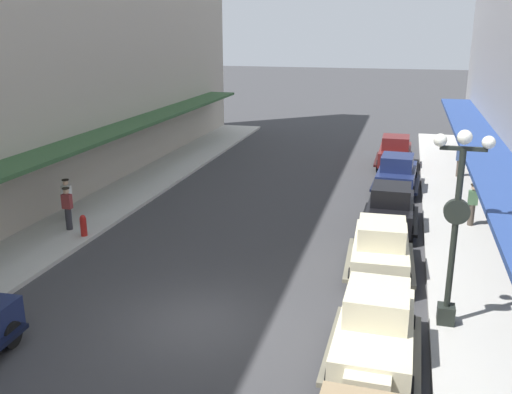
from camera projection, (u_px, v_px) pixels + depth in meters
name	position (u px, v px, depth m)	size (l,w,h in m)	color
ground_plane	(199.00, 322.00, 15.32)	(200.00, 200.00, 0.00)	#38383A
sidewalk_right	(496.00, 360.00, 13.46)	(3.00, 60.00, 0.15)	#B7B5AD
parked_car_0	(397.00, 173.00, 27.22)	(2.30, 4.32, 1.84)	#19234C
parked_car_1	(395.00, 151.00, 31.91)	(2.16, 4.27, 1.84)	#591919
parked_car_3	(381.00, 247.00, 18.07)	(2.26, 4.30, 1.84)	beige
parked_car_5	(375.00, 328.00, 13.18)	(2.19, 4.28, 1.84)	beige
parked_car_6	(391.00, 206.00, 22.11)	(2.19, 4.28, 1.84)	black
lamp_post_with_clock	(456.00, 222.00, 14.20)	(1.42, 0.44, 5.16)	black
fire_hydrant	(83.00, 225.00, 21.15)	(0.24, 0.24, 0.82)	#B21E19
pedestrian_0	(460.00, 160.00, 29.44)	(0.36, 0.28, 1.67)	#4C4238
pedestrian_2	(472.00, 204.00, 22.15)	(0.36, 0.28, 1.67)	#4C4238
pedestrian_4	(68.00, 208.00, 21.69)	(0.36, 0.28, 1.67)	#2D2D33
pedestrian_5	(67.00, 199.00, 22.86)	(0.36, 0.28, 1.67)	slate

